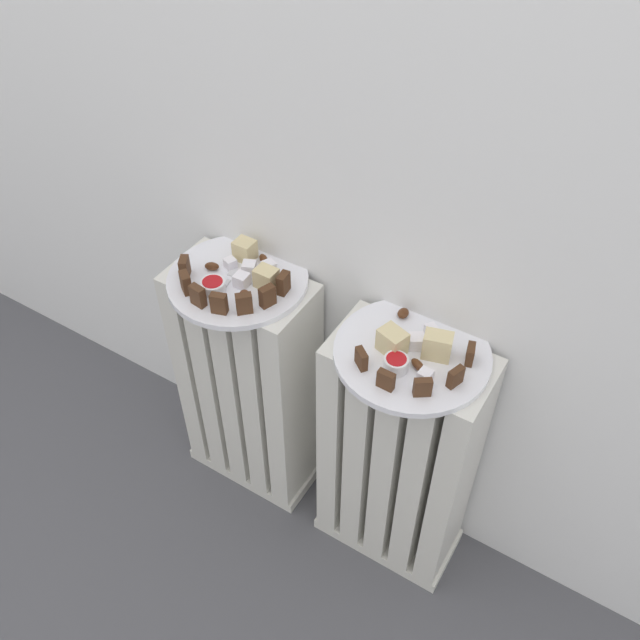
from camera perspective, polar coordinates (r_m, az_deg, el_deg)
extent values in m
plane|color=#4C4C51|center=(1.60, -5.65, -21.66)|extent=(6.00, 6.00, 0.00)
cube|color=silver|center=(1.76, -5.24, -11.43)|extent=(0.30, 0.16, 0.03)
cube|color=silver|center=(1.58, -9.56, -3.19)|extent=(0.05, 0.16, 0.57)
cube|color=silver|center=(1.55, -7.80, -4.07)|extent=(0.05, 0.16, 0.57)
cube|color=silver|center=(1.52, -5.97, -4.99)|extent=(0.05, 0.16, 0.57)
cube|color=silver|center=(1.49, -4.07, -5.93)|extent=(0.05, 0.16, 0.57)
cube|color=silver|center=(1.47, -2.10, -6.89)|extent=(0.05, 0.16, 0.57)
cube|color=silver|center=(1.66, 5.70, -16.96)|extent=(0.30, 0.16, 0.03)
cube|color=silver|center=(1.43, 2.17, -8.95)|extent=(0.05, 0.16, 0.57)
cube|color=silver|center=(1.41, 4.34, -9.96)|extent=(0.05, 0.16, 0.57)
cube|color=silver|center=(1.40, 6.57, -10.99)|extent=(0.05, 0.16, 0.57)
cube|color=silver|center=(1.39, 8.86, -12.01)|extent=(0.05, 0.16, 0.57)
cube|color=silver|center=(1.38, 11.19, -13.03)|extent=(0.05, 0.16, 0.57)
cylinder|color=white|center=(1.31, -6.89, 3.38)|extent=(0.27, 0.27, 0.01)
cylinder|color=white|center=(1.17, 7.71, -2.80)|extent=(0.27, 0.27, 0.01)
cube|color=#472B19|center=(1.32, -11.27, 4.34)|extent=(0.03, 0.03, 0.04)
cube|color=#472B19|center=(1.28, -11.18, 3.08)|extent=(0.03, 0.03, 0.04)
cube|color=#472B19|center=(1.25, -10.19, 2.01)|extent=(0.03, 0.02, 0.04)
cube|color=#472B19|center=(1.23, -8.46, 1.38)|extent=(0.03, 0.02, 0.04)
cube|color=#472B19|center=(1.22, -6.37, 1.38)|extent=(0.03, 0.03, 0.04)
cube|color=#472B19|center=(1.23, -4.43, 2.00)|extent=(0.02, 0.03, 0.04)
cube|color=#472B19|center=(1.26, -3.08, 3.09)|extent=(0.02, 0.03, 0.04)
cube|color=beige|center=(1.34, -6.31, 5.84)|extent=(0.04, 0.03, 0.04)
cube|color=beige|center=(1.27, -4.52, 3.54)|extent=(0.04, 0.03, 0.04)
cube|color=white|center=(1.31, -5.94, 4.33)|extent=(0.03, 0.03, 0.03)
cube|color=white|center=(1.31, -4.30, 4.43)|extent=(0.03, 0.03, 0.02)
cube|color=white|center=(1.28, -6.57, 3.33)|extent=(0.03, 0.03, 0.03)
cube|color=white|center=(1.33, -7.52, 4.73)|extent=(0.03, 0.03, 0.02)
ellipsoid|color=#4C2814|center=(1.26, -6.33, 2.11)|extent=(0.03, 0.03, 0.02)
ellipsoid|color=#4C2814|center=(1.33, -9.04, 4.46)|extent=(0.03, 0.03, 0.02)
ellipsoid|color=#4C2814|center=(1.33, -4.75, 5.12)|extent=(0.03, 0.03, 0.02)
cylinder|color=white|center=(1.28, -8.94, 2.82)|extent=(0.05, 0.05, 0.02)
cylinder|color=#B21419|center=(1.28, -8.97, 3.02)|extent=(0.04, 0.04, 0.01)
cube|color=#472B19|center=(1.13, 3.48, -3.26)|extent=(0.03, 0.03, 0.03)
cube|color=#472B19|center=(1.10, 5.53, -5.02)|extent=(0.03, 0.01, 0.03)
cube|color=#472B19|center=(1.10, 8.59, -5.59)|extent=(0.03, 0.03, 0.03)
cube|color=#472B19|center=(1.12, 11.28, -4.70)|extent=(0.02, 0.03, 0.03)
cube|color=#472B19|center=(1.16, 12.46, -2.81)|extent=(0.02, 0.03, 0.03)
cube|color=beige|center=(1.15, 9.80, -2.13)|extent=(0.05, 0.04, 0.05)
cube|color=beige|center=(1.15, 6.07, -1.79)|extent=(0.05, 0.05, 0.04)
cube|color=white|center=(1.12, 8.80, -4.67)|extent=(0.02, 0.02, 0.02)
cube|color=white|center=(1.20, 9.26, -0.82)|extent=(0.03, 0.03, 0.02)
cube|color=white|center=(1.17, 8.08, -1.80)|extent=(0.03, 0.03, 0.03)
ellipsoid|color=#4C2814|center=(1.19, 6.15, -0.85)|extent=(0.02, 0.03, 0.02)
ellipsoid|color=#4C2814|center=(1.14, 8.18, -3.73)|extent=(0.03, 0.03, 0.01)
ellipsoid|color=#4C2814|center=(1.22, 6.98, 0.57)|extent=(0.02, 0.03, 0.01)
cylinder|color=white|center=(1.13, 6.37, -3.67)|extent=(0.04, 0.04, 0.02)
cylinder|color=#B21419|center=(1.13, 6.40, -3.45)|extent=(0.03, 0.03, 0.01)
cube|color=silver|center=(1.28, -8.17, 2.56)|extent=(0.02, 0.06, 0.00)
cube|color=silver|center=(1.32, -7.19, 3.94)|extent=(0.02, 0.03, 0.00)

